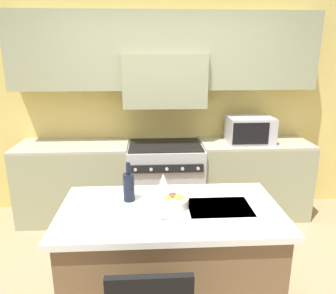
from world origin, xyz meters
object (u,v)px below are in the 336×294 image
(range_stove, at_px, (165,181))
(wine_glass_far, at_px, (163,181))
(wine_glass_near, at_px, (162,202))
(fruit_bowl, at_px, (173,202))
(microwave, at_px, (250,129))
(wine_bottle, at_px, (129,186))

(range_stove, height_order, wine_glass_far, wine_glass_far)
(wine_glass_near, height_order, fruit_bowl, wine_glass_near)
(wine_glass_near, bearing_deg, range_stove, 86.59)
(wine_glass_far, bearing_deg, range_stove, 86.61)
(microwave, xyz_separation_m, fruit_bowl, (-1.03, -1.63, -0.12))
(microwave, relative_size, wine_glass_far, 2.74)
(range_stove, height_order, fruit_bowl, fruit_bowl)
(wine_glass_far, bearing_deg, wine_glass_near, -93.50)
(wine_bottle, distance_m, wine_glass_near, 0.39)
(microwave, relative_size, wine_bottle, 1.80)
(microwave, bearing_deg, range_stove, -178.94)
(range_stove, relative_size, fruit_bowl, 4.20)
(wine_bottle, bearing_deg, range_stove, 77.18)
(range_stove, xyz_separation_m, fruit_bowl, (-0.02, -1.61, 0.50))
(microwave, height_order, wine_glass_far, microwave)
(microwave, bearing_deg, wine_bottle, -131.72)
(wine_glass_near, relative_size, fruit_bowl, 0.88)
(range_stove, xyz_separation_m, microwave, (1.00, 0.02, 0.62))
(range_stove, xyz_separation_m, wine_bottle, (-0.34, -1.49, 0.57))
(wine_bottle, xyz_separation_m, wine_glass_far, (0.25, 0.04, 0.02))
(microwave, distance_m, wine_glass_far, 1.83)
(wine_bottle, relative_size, wine_glass_far, 1.52)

